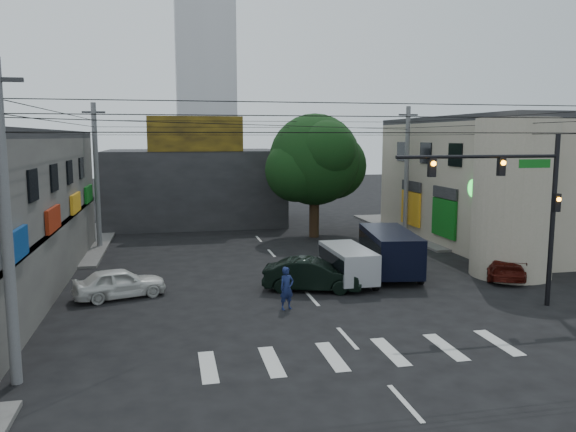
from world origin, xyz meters
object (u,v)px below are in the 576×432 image
object	(u,v)px
utility_pole_near_left	(6,226)
silver_minivan	(348,266)
street_tree	(314,160)
utility_pole_far_right	(407,172)
dark_sedan	(312,275)
traffic_officer	(287,288)
utility_pole_far_left	(97,176)
traffic_gantry	(518,193)
maroon_sedan	(502,265)
white_compact	(120,283)
navy_van	(390,253)

from	to	relation	value
utility_pole_near_left	silver_minivan	bearing A→B (deg)	33.88
street_tree	utility_pole_far_right	world-z (taller)	utility_pole_far_right
dark_sedan	traffic_officer	world-z (taller)	traffic_officer
utility_pole_far_left	dark_sedan	size ratio (longest dim) A/B	1.92
street_tree	traffic_gantry	bearing A→B (deg)	-78.01
maroon_sedan	silver_minivan	size ratio (longest dim) A/B	1.14
traffic_gantry	white_compact	xyz separation A→B (m)	(-16.11, 4.97, -4.16)
dark_sedan	silver_minivan	xyz separation A→B (m)	(1.96, 0.76, 0.15)
traffic_gantry	maroon_sedan	size ratio (longest dim) A/B	1.50
dark_sedan	silver_minivan	size ratio (longest dim) A/B	1.14
utility_pole_near_left	white_compact	distance (m)	9.59
traffic_gantry	silver_minivan	distance (m)	8.48
traffic_officer	maroon_sedan	bearing A→B (deg)	-7.21
utility_pole_far_right	maroon_sedan	world-z (taller)	utility_pole_far_right
utility_pole_far_left	silver_minivan	size ratio (longest dim) A/B	2.19
utility_pole_near_left	silver_minivan	world-z (taller)	utility_pole_near_left
utility_pole_far_right	traffic_officer	bearing A→B (deg)	-128.01
white_compact	maroon_sedan	size ratio (longest dim) A/B	0.89
utility_pole_near_left	silver_minivan	xyz separation A→B (m)	(12.81, 8.60, -3.70)
utility_pole_far_left	traffic_officer	size ratio (longest dim) A/B	5.15
traffic_gantry	traffic_officer	bearing A→B (deg)	169.12
navy_van	traffic_gantry	bearing A→B (deg)	-147.43
dark_sedan	traffic_officer	bearing A→B (deg)	163.77
silver_minivan	dark_sedan	bearing A→B (deg)	110.20
street_tree	white_compact	distance (m)	18.54
traffic_gantry	utility_pole_near_left	size ratio (longest dim) A/B	0.78
traffic_officer	traffic_gantry	bearing A→B (deg)	-32.26
utility_pole_near_left	silver_minivan	size ratio (longest dim) A/B	2.19
utility_pole_far_left	navy_van	xyz separation A→B (m)	(15.50, -10.56, -3.46)
utility_pole_far_left	silver_minivan	world-z (taller)	utility_pole_far_left
traffic_gantry	utility_pole_far_left	size ratio (longest dim) A/B	0.78
maroon_sedan	traffic_officer	distance (m)	12.18
utility_pole_far_left	white_compact	xyz separation A→B (m)	(2.21, -12.03, -3.93)
traffic_officer	white_compact	bearing A→B (deg)	133.70
silver_minivan	traffic_officer	world-z (taller)	silver_minivan
white_compact	street_tree	bearing A→B (deg)	-59.54
silver_minivan	traffic_officer	size ratio (longest dim) A/B	2.35
traffic_gantry	utility_pole_far_right	xyz separation A→B (m)	(2.68, 17.00, -0.23)
traffic_officer	street_tree	bearing A→B (deg)	50.22
street_tree	maroon_sedan	size ratio (longest dim) A/B	1.82
maroon_sedan	traffic_officer	world-z (taller)	traffic_officer
white_compact	maroon_sedan	bearing A→B (deg)	-106.90
utility_pole_far_right	white_compact	xyz separation A→B (m)	(-18.79, -12.03, -3.93)
dark_sedan	silver_minivan	world-z (taller)	silver_minivan
traffic_gantry	utility_pole_far_right	bearing A→B (deg)	81.06
street_tree	dark_sedan	bearing A→B (deg)	-104.96
street_tree	utility_pole_near_left	distance (m)	25.95
dark_sedan	traffic_officer	size ratio (longest dim) A/B	2.68
utility_pole_far_right	utility_pole_near_left	bearing A→B (deg)	-135.69
maroon_sedan	utility_pole_far_right	bearing A→B (deg)	-66.18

